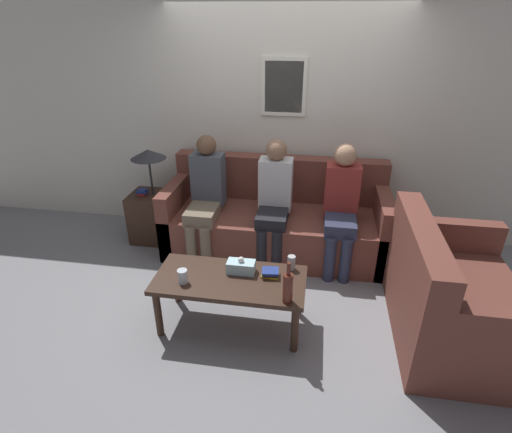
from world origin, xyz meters
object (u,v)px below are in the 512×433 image
drinking_glass (183,276)px  person_left (206,193)px  couch_main (276,221)px  wine_bottle (288,287)px  person_middle (274,197)px  person_right (341,203)px  couch_side (451,301)px  coffee_table (230,284)px

drinking_glass → person_left: (-0.16, 1.26, 0.17)m
couch_main → wine_bottle: bearing=-80.3°
couch_main → wine_bottle: 1.58m
couch_main → drinking_glass: 1.56m
wine_bottle → person_middle: bearing=101.2°
couch_main → person_right: size_ratio=1.85×
couch_main → person_right: bearing=-17.5°
couch_main → couch_side: size_ratio=1.74×
couch_main → coffee_table: 1.34m
drinking_glass → person_right: 1.76m
coffee_table → drinking_glass: (-0.36, -0.11, 0.12)m
person_left → person_right: bearing=-1.4°
couch_main → person_right: 0.80m
couch_side → person_left: (-2.28, 0.98, 0.36)m
coffee_table → person_left: 1.29m
couch_main → wine_bottle: (0.26, -1.54, 0.27)m
couch_side → person_middle: (-1.55, 0.97, 0.36)m
wine_bottle → person_left: size_ratio=0.26×
coffee_table → person_right: person_right is taller
person_middle → person_right: bearing=-2.5°
person_left → person_right: 1.41m
couch_main → wine_bottle: couch_main is taller
person_left → person_middle: person_left is taller
coffee_table → person_middle: person_middle is taller
couch_main → person_left: person_left is taller
couch_side → person_right: person_right is taller
drinking_glass → person_middle: 1.39m
drinking_glass → person_right: size_ratio=0.09×
drinking_glass → couch_side: bearing=7.5°
couch_side → person_middle: 1.87m
couch_main → coffee_table: size_ratio=1.92×
person_left → person_middle: bearing=-0.2°
person_right → coffee_table: bearing=-129.0°
person_left → couch_main: bearing=13.6°
couch_side → drinking_glass: bearing=97.5°
drinking_glass → person_left: size_ratio=0.09×
wine_bottle → person_left: person_left is taller
person_left → person_right: size_ratio=1.01×
couch_main → coffee_table: bearing=-99.7°
wine_bottle → drinking_glass: wine_bottle is taller
person_left → coffee_table: bearing=-65.9°
person_middle → person_right: 0.68m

